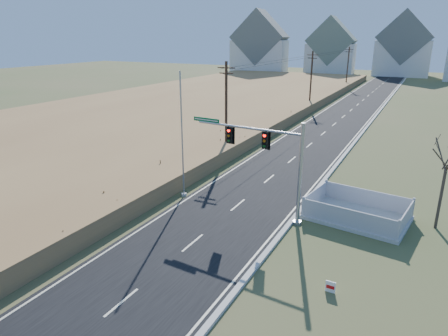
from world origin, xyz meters
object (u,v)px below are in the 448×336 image
Objects in this scene: fence_enclosure at (357,215)px; flagpole at (182,149)px; open_sign at (330,287)px; traffic_signal_mast at (273,158)px.

flagpole reaches higher than fence_enclosure.
fence_enclosure is at bearing 93.49° from open_sign.
traffic_signal_mast is 14.18× the size of open_sign.
traffic_signal_mast is at bearing 131.57° from open_sign.
flagpole is at bearing -179.54° from traffic_signal_mast.
open_sign is (5.32, -6.34, -3.73)m from traffic_signal_mast.
traffic_signal_mast is 0.90× the size of flagpole.
traffic_signal_mast is at bearing -147.65° from fence_enclosure.
flagpole is (-12.05, -1.74, 3.32)m from fence_enclosure.
traffic_signal_mast is 9.07m from open_sign.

